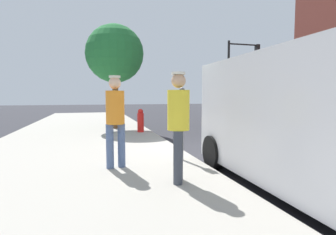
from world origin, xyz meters
TOP-DOWN VIEW (x-y plane):
  - ground_plane at (0.00, 0.00)m, footprint 80.00×80.00m
  - sidewalk_slab at (3.50, 0.00)m, footprint 5.00×32.00m
  - parking_meter_near at (1.35, 0.84)m, footprint 0.14×0.18m
  - pedestrian_in_orange at (2.73, 1.09)m, footprint 0.36×0.34m
  - pedestrian_in_yellow at (1.86, 2.20)m, footprint 0.34×0.35m
  - traffic_light_corner at (-6.61, -10.50)m, footprint 2.48×0.42m
  - street_tree at (2.25, -5.03)m, footprint 2.33×2.33m
  - fire_hydrant at (1.45, -3.69)m, footprint 0.24×0.24m

SIDE VIEW (x-z plane):
  - ground_plane at x=0.00m, z-range 0.00..0.00m
  - sidewalk_slab at x=3.50m, z-range 0.00..0.15m
  - fire_hydrant at x=1.45m, z-range 0.14..1.00m
  - pedestrian_in_yellow at x=1.86m, z-range 0.28..1.98m
  - pedestrian_in_orange at x=2.73m, z-range 0.28..1.99m
  - parking_meter_near at x=1.35m, z-range 0.42..1.94m
  - street_tree at x=2.25m, z-range 1.07..5.27m
  - traffic_light_corner at x=-6.61m, z-range 0.92..6.12m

